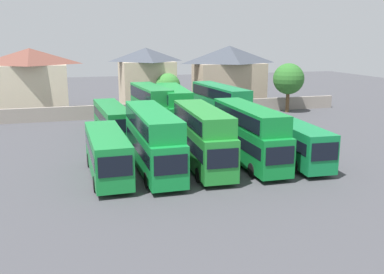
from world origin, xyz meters
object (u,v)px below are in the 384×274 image
bus_5 (289,138)px  house_terrace_centre (146,78)px  tree_left_of_lot (168,86)px  house_terrace_left (32,80)px  bus_2 (153,137)px  bus_9 (221,105)px  bus_1 (107,152)px  tree_behind_wall (289,79)px  bus_6 (112,118)px  bus_8 (173,107)px  bus_3 (202,135)px  house_terrace_right (229,75)px  bus_4 (249,132)px  bus_7 (151,106)px

bus_5 → house_terrace_centre: house_terrace_centre is taller
tree_left_of_lot → bus_5: bearing=-80.5°
house_terrace_left → bus_5: bearing=-54.4°
bus_2 → bus_9: bearing=142.6°
bus_1 → house_terrace_centre: (8.83, 31.61, 2.57)m
tree_behind_wall → tree_left_of_lot: bearing=164.5°
bus_6 → bus_8: bus_8 is taller
bus_1 → bus_6: bus_1 is taller
bus_3 → house_terrace_right: bearing=158.2°
bus_8 → bus_9: bearing=92.0°
bus_4 → house_terrace_centre: 31.38m
house_terrace_centre → house_terrace_right: 12.83m
house_terrace_left → tree_left_of_lot: size_ratio=1.81×
bus_6 → house_terrace_left: house_terrace_left is taller
tree_left_of_lot → house_terrace_right: bearing=21.2°
bus_3 → house_terrace_right: house_terrace_right is taller
bus_6 → bus_7: (4.42, 0.79, 1.00)m
bus_5 → bus_4: bearing=-85.7°
bus_7 → bus_9: (7.93, -0.66, -0.07)m
house_terrace_centre → tree_behind_wall: size_ratio=1.29×
bus_5 → tree_left_of_lot: (-4.46, 26.67, 1.81)m
house_terrace_left → house_terrace_centre: size_ratio=1.12×
bus_6 → bus_9: size_ratio=0.96×
house_terrace_left → bus_9: bearing=-39.6°
bus_2 → bus_9: (10.62, 13.87, 0.08)m
bus_2 → bus_7: size_ratio=1.16×
bus_2 → tree_left_of_lot: (7.42, 26.60, 1.01)m
bus_1 → bus_7: 16.35m
bus_6 → tree_left_of_lot: (9.15, 12.87, 1.86)m
bus_7 → tree_behind_wall: bearing=105.9°
bus_7 → tree_behind_wall: 22.33m
bus_9 → house_terrace_centre: bearing=-167.1°
bus_2 → tree_behind_wall: tree_behind_wall is taller
house_terrace_right → bus_3: bearing=-114.4°
bus_1 → house_terrace_left: house_terrace_left is taller
bus_6 → tree_behind_wall: 26.85m
bus_9 → house_terrace_left: size_ratio=1.22×
house_terrace_left → tree_left_of_lot: bearing=-15.2°
bus_5 → house_terrace_right: house_terrace_right is taller
bus_5 → tree_left_of_lot: bearing=-167.2°
bus_1 → bus_4: bus_4 is taller
bus_3 → bus_6: size_ratio=0.91×
bus_4 → bus_1: bearing=-87.3°
bus_2 → bus_4: 8.05m
bus_3 → tree_left_of_lot: size_ratio=1.95×
bus_5 → bus_9: (-1.26, 13.93, 0.88)m
tree_left_of_lot → tree_behind_wall: tree_behind_wall is taller
tree_left_of_lot → bus_3: bearing=-97.3°
bus_3 → bus_4: (4.11, 0.28, -0.04)m
bus_3 → bus_9: size_ratio=0.88×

